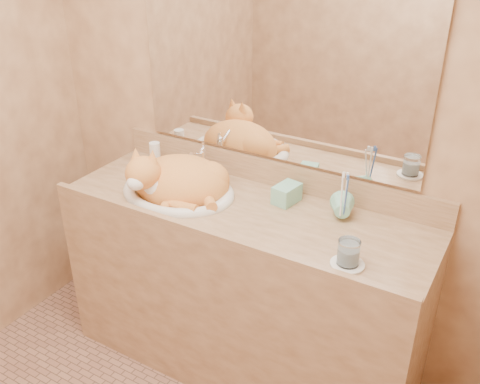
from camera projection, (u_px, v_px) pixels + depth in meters
The scene contains 12 objects.
wall_back at pixel (276, 99), 2.26m from camera, with size 2.40×0.02×2.50m, color #926442.
vanity_counter at pixel (243, 290), 2.43m from camera, with size 1.60×0.55×0.85m, color brown, non-canonical shape.
mirror at pixel (275, 67), 2.19m from camera, with size 1.30×0.02×0.80m, color white.
sink_basin at pixel (177, 177), 2.33m from camera, with size 0.51×0.43×0.16m, color white, non-canonical shape.
faucet at pixel (203, 161), 2.48m from camera, with size 0.04×0.11×0.16m, color white, non-canonical shape.
cat at pixel (176, 179), 2.33m from camera, with size 0.43×0.35×0.24m, color orange, non-canonical shape.
soap_dispenser at pixel (279, 188), 2.21m from camera, with size 0.08×0.08×0.18m, color #7ECAAD.
toothbrush_cup at pixel (342, 213), 2.11m from camera, with size 0.10×0.10×0.09m, color #7ECAAD.
toothbrushes at pixel (344, 194), 2.07m from camera, with size 0.04×0.04×0.23m, color white, non-canonical shape.
saucer at pixel (347, 264), 1.87m from camera, with size 0.12×0.12×0.01m, color white.
water_glass at pixel (349, 252), 1.85m from camera, with size 0.08×0.08×0.09m, color white.
lotion_bottle at pixel (155, 155), 2.59m from camera, with size 0.05×0.05×0.12m, color white.
Camera 1 is at (0.97, -0.96, 1.95)m, focal length 40.00 mm.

